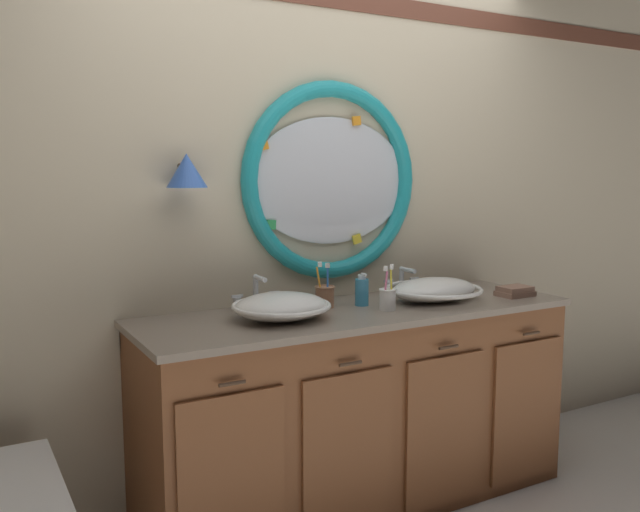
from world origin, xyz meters
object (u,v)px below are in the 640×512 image
sink_basin_right (434,289)px  soap_dispenser (362,291)px  toothbrush_holder_right (388,298)px  folded_hand_towel (515,291)px  sink_basin_left (281,306)px  toothbrush_holder_left (325,295)px

sink_basin_right → soap_dispenser: bearing=167.5°
toothbrush_holder_right → folded_hand_towel: 0.74m
sink_basin_right → folded_hand_towel: bearing=-13.3°
sink_basin_left → sink_basin_right: (0.81, 0.00, -0.00)m
folded_hand_towel → toothbrush_holder_right: bearing=177.2°
sink_basin_left → toothbrush_holder_right: bearing=-7.4°
toothbrush_holder_left → sink_basin_left: bearing=-155.1°
toothbrush_holder_left → folded_hand_towel: toothbrush_holder_left is taller
sink_basin_left → sink_basin_right: 0.81m
sink_basin_left → toothbrush_holder_left: bearing=24.9°
folded_hand_towel → sink_basin_right: bearing=166.7°
sink_basin_right → soap_dispenser: size_ratio=3.01×
sink_basin_right → toothbrush_holder_left: 0.54m
sink_basin_right → toothbrush_holder_left: (-0.52, 0.13, -0.00)m
soap_dispenser → folded_hand_towel: soap_dispenser is taller
sink_basin_right → toothbrush_holder_left: bearing=165.8°
sink_basin_left → sink_basin_right: bearing=0.0°
toothbrush_holder_left → toothbrush_holder_right: toothbrush_holder_left is taller
sink_basin_right → soap_dispenser: (-0.36, 0.08, 0.01)m
toothbrush_holder_right → folded_hand_towel: (0.74, -0.04, -0.03)m
sink_basin_left → toothbrush_holder_right: toothbrush_holder_right is taller
sink_basin_left → toothbrush_holder_left: (0.28, 0.13, -0.00)m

